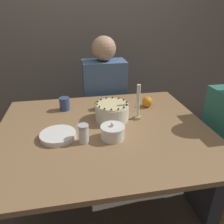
{
  "coord_description": "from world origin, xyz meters",
  "views": [
    {
      "loc": [
        -0.17,
        -1.21,
        1.48
      ],
      "look_at": [
        0.08,
        0.12,
        0.83
      ],
      "focal_mm": 35.0,
      "sensor_mm": 36.0,
      "label": 1
    }
  ],
  "objects_px": {
    "sugar_shaker": "(84,134)",
    "candle": "(138,106)",
    "cake": "(112,111)",
    "sugar_bowl": "(113,132)",
    "person_man_blue_shirt": "(105,109)"
  },
  "relations": [
    {
      "from": "sugar_shaker",
      "to": "candle",
      "type": "height_order",
      "value": "candle"
    },
    {
      "from": "sugar_shaker",
      "to": "cake",
      "type": "bearing_deg",
      "value": 50.35
    },
    {
      "from": "cake",
      "to": "sugar_shaker",
      "type": "height_order",
      "value": "cake"
    },
    {
      "from": "cake",
      "to": "candle",
      "type": "xyz_separation_m",
      "value": [
        0.18,
        -0.03,
        0.04
      ]
    },
    {
      "from": "sugar_bowl",
      "to": "candle",
      "type": "xyz_separation_m",
      "value": [
        0.22,
        0.22,
        0.06
      ]
    },
    {
      "from": "sugar_bowl",
      "to": "sugar_shaker",
      "type": "distance_m",
      "value": 0.17
    },
    {
      "from": "sugar_shaker",
      "to": "person_man_blue_shirt",
      "type": "relative_size",
      "value": 0.09
    },
    {
      "from": "candle",
      "to": "cake",
      "type": "bearing_deg",
      "value": 171.73
    },
    {
      "from": "sugar_shaker",
      "to": "sugar_bowl",
      "type": "bearing_deg",
      "value": 3.77
    },
    {
      "from": "cake",
      "to": "sugar_bowl",
      "type": "xyz_separation_m",
      "value": [
        -0.04,
        -0.25,
        -0.02
      ]
    },
    {
      "from": "person_man_blue_shirt",
      "to": "sugar_shaker",
      "type": "bearing_deg",
      "value": 74.02
    },
    {
      "from": "sugar_bowl",
      "to": "candle",
      "type": "relative_size",
      "value": 0.58
    },
    {
      "from": "candle",
      "to": "person_man_blue_shirt",
      "type": "bearing_deg",
      "value": 100.91
    },
    {
      "from": "cake",
      "to": "sugar_shaker",
      "type": "relative_size",
      "value": 2.06
    },
    {
      "from": "sugar_shaker",
      "to": "person_man_blue_shirt",
      "type": "distance_m",
      "value": 0.98
    }
  ]
}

